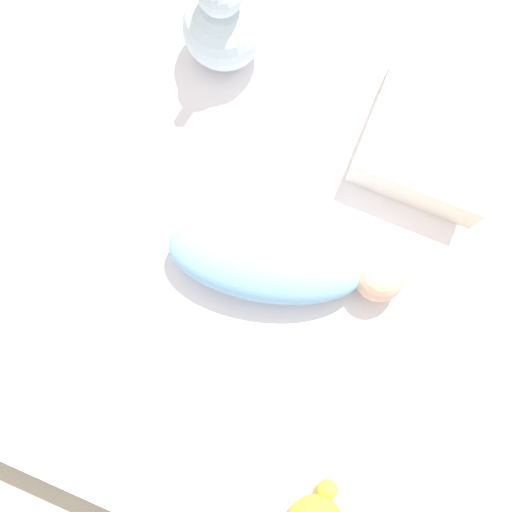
{
  "coord_description": "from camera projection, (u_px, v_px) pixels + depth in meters",
  "views": [
    {
      "loc": [
        -0.24,
        -0.13,
        1.49
      ],
      "look_at": [
        0.0,
        -0.02,
        0.19
      ],
      "focal_mm": 42.0,
      "sensor_mm": 36.0,
      "label": 1
    }
  ],
  "objects": [
    {
      "name": "swaddled_baby",
      "position": [
        279.0,
        260.0,
        1.31
      ],
      "size": [
        0.29,
        0.54,
        0.13
      ],
      "rotation": [
        0.0,
        0.0,
        4.94
      ],
      "color": "#7FB7E5",
      "rests_on": "bed_mattress"
    },
    {
      "name": "pillow",
      "position": [
        436.0,
        135.0,
        1.38
      ],
      "size": [
        0.33,
        0.31,
        0.1
      ],
      "color": "white",
      "rests_on": "bed_mattress"
    },
    {
      "name": "ground_plane",
      "position": [
        247.0,
        268.0,
        1.52
      ],
      "size": [
        12.0,
        12.0,
        0.0
      ],
      "primitive_type": "plane",
      "color": "#B2A893"
    },
    {
      "name": "bed_mattress",
      "position": [
        246.0,
        263.0,
        1.45
      ],
      "size": [
        1.24,
        0.85,
        0.14
      ],
      "color": "white",
      "rests_on": "ground_plane"
    },
    {
      "name": "bunny_plush",
      "position": [
        223.0,
        23.0,
        1.37
      ],
      "size": [
        0.19,
        0.19,
        0.34
      ],
      "color": "silver",
      "rests_on": "bed_mattress"
    }
  ]
}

